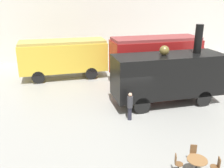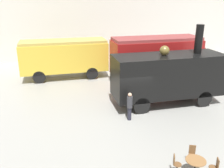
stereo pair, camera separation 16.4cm
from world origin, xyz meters
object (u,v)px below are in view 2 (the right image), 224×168
Objects in this scene: passenger_coach_vintage at (64,56)px; visitor_person at (130,105)px; steam_locomotive at (168,75)px; cafe_table_near at (195,163)px; streamlined_locomotive at (163,56)px.

passenger_coach_vintage is 4.38× the size of visitor_person.
cafe_table_near is at bearing -106.54° from steam_locomotive.
passenger_coach_vintage is 8.78m from streamlined_locomotive.
visitor_person is (-4.83, -5.96, -1.43)m from streamlined_locomotive.
streamlined_locomotive is 10.68× the size of cafe_table_near.
passenger_coach_vintage is at bearing 155.91° from streamlined_locomotive.
streamlined_locomotive is at bearing 72.05° from cafe_table_near.
passenger_coach_vintage is at bearing 106.12° from cafe_table_near.
cafe_table_near is 0.48× the size of visitor_person.
streamlined_locomotive is 1.20× the size of steam_locomotive.
steam_locomotive is 7.64m from cafe_table_near.
steam_locomotive reaches higher than passenger_coach_vintage.
passenger_coach_vintage is 10.10m from steam_locomotive.
steam_locomotive is 3.89m from visitor_person.
passenger_coach_vintage is at bearing 129.68° from steam_locomotive.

